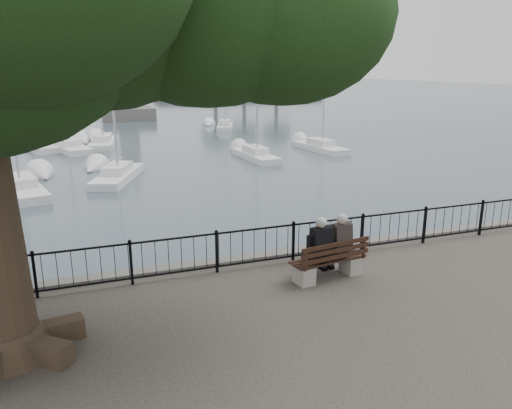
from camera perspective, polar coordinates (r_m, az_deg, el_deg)
name	(u,v)px	position (r m, az deg, el deg)	size (l,w,h in m)	color
harbor	(249,277)	(13.09, -0.76, -8.33)	(260.00, 260.00, 1.20)	#4E4B45
railing	(256,245)	(12.25, 0.00, -4.69)	(22.06, 0.06, 1.00)	black
bench	(329,265)	(11.80, 8.37, -6.82)	(1.91, 0.81, 0.98)	slate
person_left	(316,250)	(11.58, 6.93, -5.23)	(0.49, 0.81, 1.55)	black
person_right	(337,246)	(11.91, 9.23, -4.73)	(0.49, 0.81, 1.55)	black
lion_monument	(127,101)	(58.66, -14.51, 11.40)	(5.52, 5.52, 8.27)	#4E4B45
sailboat_a	(21,186)	(25.99, -25.27, 1.89)	(2.87, 5.91, 11.44)	silver
sailboat_b	(118,174)	(27.27, -15.52, 3.39)	(3.33, 5.57, 10.72)	silver
sailboat_c	(255,154)	(32.32, -0.06, 5.79)	(1.75, 5.20, 10.46)	silver
sailboat_d	(320,147)	(35.91, 7.36, 6.58)	(2.04, 5.47, 8.85)	silver
sailboat_f	(103,141)	(39.50, -17.07, 6.94)	(2.52, 5.94, 12.29)	silver
sailboat_g	(225,125)	(48.65, -3.58, 9.03)	(2.87, 5.05, 9.17)	silver
sailboat_h	(86,129)	(47.97, -18.87, 8.18)	(1.82, 5.03, 10.66)	silver
sailboat_i	(69,146)	(38.00, -20.62, 6.28)	(3.27, 6.24, 11.74)	silver
sailboat_j	(38,144)	(39.48, -23.64, 6.34)	(3.07, 5.98, 12.69)	silver
far_shore	(242,76)	(92.59, -1.56, 14.43)	(30.00, 8.60, 9.18)	#2E2A25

